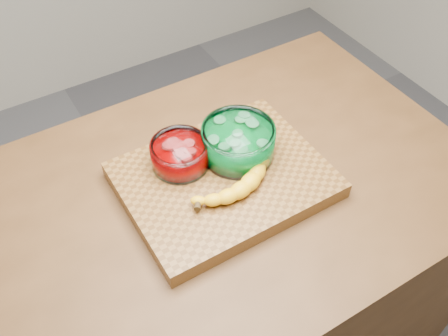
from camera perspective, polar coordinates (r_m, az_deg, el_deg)
counter at (r=1.52m, az=0.00°, el=-13.17°), size 1.20×0.80×0.90m
cutting_board at (r=1.14m, az=0.00°, el=-1.37°), size 0.45×0.35×0.04m
bowl_red at (r=1.12m, az=-5.05°, el=1.56°), size 0.13×0.13×0.06m
bowl_green at (r=1.14m, az=1.62°, el=2.97°), size 0.17×0.17×0.08m
banana at (r=1.10m, az=0.75°, el=-0.59°), size 0.26×0.17×0.04m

